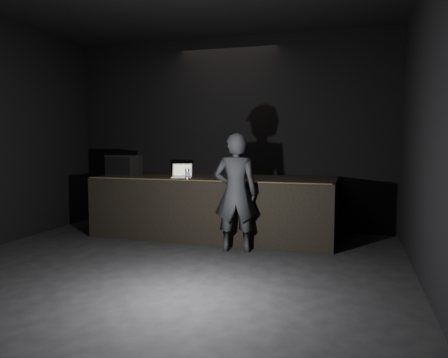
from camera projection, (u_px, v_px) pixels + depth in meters
The scene contains 11 objects.
ground at pixel (142, 285), 4.89m from camera, with size 7.00×7.00×0.00m, color black.
room_walls at pixel (139, 103), 4.71m from camera, with size 6.10×7.10×3.52m.
stage_riser at pixel (216, 206), 7.45m from camera, with size 4.00×1.50×1.00m, color black.
riser_lip at pixel (202, 180), 6.73m from camera, with size 3.92×0.10×0.01m, color brown.
stage_monitor at pixel (124, 165), 7.73m from camera, with size 0.57×0.44×0.36m.
cable at pixel (164, 174), 7.93m from camera, with size 0.02×0.02×0.86m, color black.
laptop at pixel (182, 174), 7.35m from camera, with size 0.40×0.37×0.23m.
beer_can at pixel (187, 174), 6.95m from camera, with size 0.07×0.07×0.17m.
plastic_cup at pixel (216, 174), 7.37m from camera, with size 0.09×0.09×0.11m, color white.
wii_remote at pixel (244, 180), 6.64m from camera, with size 0.03×0.15×0.03m, color white.
person at pixel (236, 193), 6.34m from camera, with size 0.63×0.41×1.73m, color black.
Camera 1 is at (2.24, -4.30, 1.61)m, focal length 35.00 mm.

